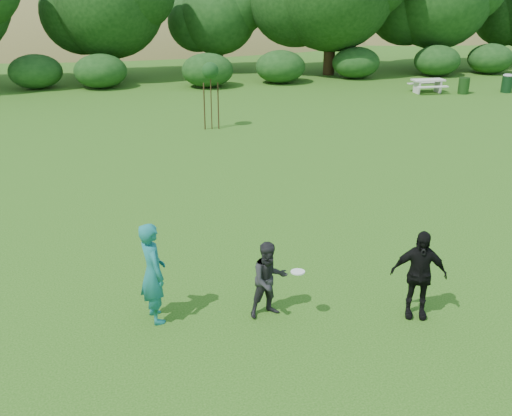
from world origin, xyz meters
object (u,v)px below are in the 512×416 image
(player_teal, at_px, (153,273))
(picnic_table, at_px, (428,84))
(trash_can_lidded, at_px, (507,83))
(trash_can_near, at_px, (464,86))
(player_black, at_px, (418,274))
(sapling, at_px, (210,73))
(player_grey, at_px, (269,280))

(player_teal, distance_m, picnic_table, 25.83)
(trash_can_lidded, bearing_deg, trash_can_near, 177.68)
(player_teal, height_order, player_black, player_teal)
(picnic_table, distance_m, trash_can_lidded, 4.56)
(trash_can_near, distance_m, trash_can_lidded, 2.63)
(player_teal, bearing_deg, trash_can_lidded, -62.75)
(sapling, distance_m, picnic_table, 14.40)
(player_black, bearing_deg, sapling, 115.93)
(player_black, relative_size, sapling, 0.63)
(player_teal, relative_size, player_grey, 1.30)
(player_grey, relative_size, trash_can_lidded, 1.49)
(trash_can_lidded, bearing_deg, player_grey, -132.70)
(player_teal, distance_m, player_grey, 2.21)
(player_teal, distance_m, trash_can_lidded, 28.30)
(trash_can_near, bearing_deg, sapling, -160.99)
(sapling, bearing_deg, trash_can_near, 19.01)
(player_teal, relative_size, sapling, 0.71)
(player_grey, height_order, trash_can_lidded, player_grey)
(player_teal, xyz_separation_m, sapling, (2.94, 14.50, 1.41))
(player_black, distance_m, picnic_table, 23.85)
(player_teal, xyz_separation_m, player_grey, (2.18, -0.30, -0.23))
(player_black, xyz_separation_m, picnic_table, (11.00, 21.15, -0.39))
(player_grey, xyz_separation_m, trash_can_near, (15.67, 19.93, -0.33))
(sapling, xyz_separation_m, picnic_table, (13.05, 5.79, -1.90))
(player_teal, height_order, trash_can_near, player_teal)
(trash_can_near, bearing_deg, player_grey, -128.17)
(player_black, relative_size, trash_can_lidded, 1.72)
(player_black, bearing_deg, picnic_table, 80.86)
(player_teal, distance_m, player_black, 5.06)
(sapling, bearing_deg, trash_can_lidded, 16.00)
(player_black, distance_m, trash_can_lidded, 25.61)
(picnic_table, bearing_deg, player_black, -117.47)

